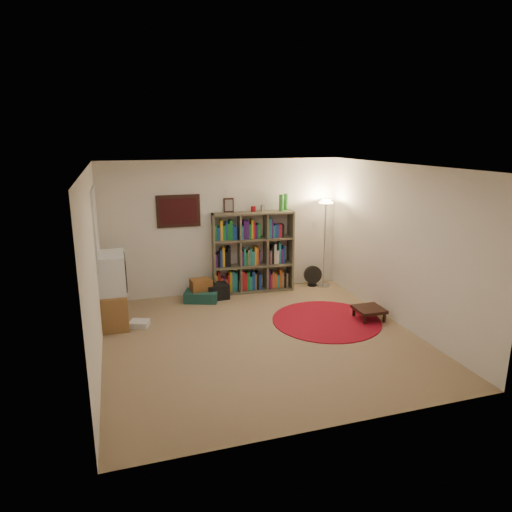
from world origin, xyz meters
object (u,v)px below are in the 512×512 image
(tv_stand, at_px, (108,291))
(suitcase, at_px, (201,296))
(bookshelf, at_px, (251,253))
(floor_fan, at_px, (313,276))
(side_table, at_px, (369,310))
(floor_lamp, at_px, (326,215))

(tv_stand, height_order, suitcase, tv_stand)
(bookshelf, xyz_separation_m, floor_fan, (1.24, -0.12, -0.54))
(tv_stand, bearing_deg, floor_fan, 12.43)
(floor_fan, relative_size, side_table, 0.92)
(tv_stand, distance_m, side_table, 4.16)
(bookshelf, bearing_deg, floor_fan, -1.72)
(floor_lamp, distance_m, tv_stand, 4.22)
(floor_fan, xyz_separation_m, side_table, (0.16, -1.87, -0.04))
(bookshelf, height_order, floor_lamp, bookshelf)
(floor_lamp, xyz_separation_m, floor_fan, (-0.20, 0.06, -1.23))
(floor_fan, bearing_deg, suitcase, -169.54)
(bookshelf, relative_size, floor_fan, 4.49)
(bookshelf, distance_m, floor_fan, 1.36)
(tv_stand, distance_m, suitcase, 1.76)
(suitcase, relative_size, side_table, 1.52)
(bookshelf, bearing_deg, tv_stand, -155.60)
(bookshelf, distance_m, side_table, 2.51)
(floor_fan, bearing_deg, tv_stand, -162.20)
(bookshelf, height_order, tv_stand, bookshelf)
(bookshelf, height_order, suitcase, bookshelf)
(tv_stand, bearing_deg, bookshelf, 20.43)
(bookshelf, height_order, side_table, bookshelf)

